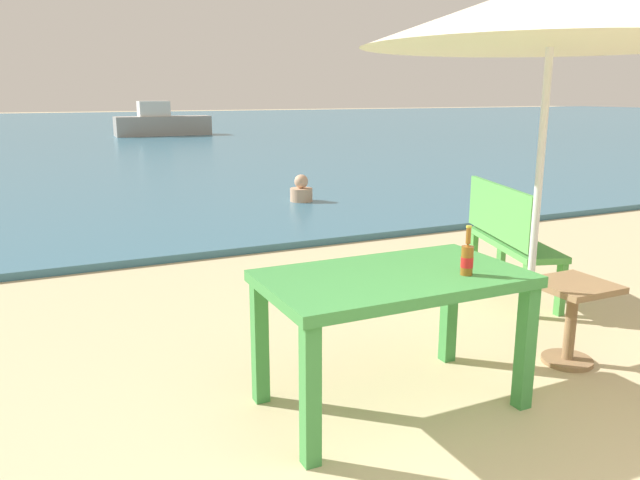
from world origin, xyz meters
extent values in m
cube|color=#386B84|center=(0.00, 30.00, 0.04)|extent=(120.00, 50.00, 0.08)
cube|color=#3D8C42|center=(-0.51, 1.54, 0.73)|extent=(1.40, 0.80, 0.06)
cube|color=#3D8C42|center=(-1.15, 1.20, 0.35)|extent=(0.08, 0.08, 0.70)
cube|color=#3D8C42|center=(0.13, 1.20, 0.35)|extent=(0.08, 0.08, 0.70)
cube|color=#3D8C42|center=(-1.15, 1.88, 0.35)|extent=(0.08, 0.08, 0.70)
cube|color=#3D8C42|center=(0.13, 1.88, 0.35)|extent=(0.08, 0.08, 0.70)
cylinder|color=brown|center=(-0.17, 1.35, 0.84)|extent=(0.06, 0.06, 0.16)
cone|color=brown|center=(-0.17, 1.35, 0.92)|extent=(0.06, 0.06, 0.03)
cylinder|color=brown|center=(-0.17, 1.35, 0.97)|extent=(0.03, 0.03, 0.09)
cylinder|color=red|center=(-0.17, 1.35, 0.83)|extent=(0.07, 0.07, 0.05)
cylinder|color=gold|center=(-0.17, 1.35, 1.02)|extent=(0.03, 0.03, 0.01)
cylinder|color=silver|center=(0.45, 1.52, 1.15)|extent=(0.04, 0.04, 2.30)
cone|color=beige|center=(0.45, 1.52, 2.12)|extent=(2.10, 2.10, 0.36)
cube|color=olive|center=(0.81, 1.52, 0.52)|extent=(0.44, 0.44, 0.04)
cylinder|color=olive|center=(0.81, 1.52, 0.25)|extent=(0.07, 0.07, 0.50)
cylinder|color=olive|center=(0.81, 1.52, 0.01)|extent=(0.32, 0.32, 0.03)
cube|color=#4C9E47|center=(1.46, 2.76, 0.45)|extent=(0.70, 1.25, 0.05)
cube|color=#4C9E47|center=(1.31, 2.80, 0.73)|extent=(0.40, 1.16, 0.44)
cube|color=#4C9E47|center=(1.43, 2.19, 0.21)|extent=(0.06, 0.06, 0.42)
cube|color=#4C9E47|center=(1.76, 3.24, 0.21)|extent=(0.06, 0.06, 0.42)
cube|color=#4C9E47|center=(1.16, 2.27, 0.21)|extent=(0.06, 0.06, 0.42)
cube|color=#4C9E47|center=(1.49, 3.32, 0.21)|extent=(0.06, 0.06, 0.42)
cylinder|color=tan|center=(1.49, 7.39, 0.18)|extent=(0.34, 0.34, 0.20)
sphere|color=tan|center=(1.49, 7.39, 0.39)|extent=(0.21, 0.21, 0.21)
cube|color=gray|center=(2.58, 23.30, 0.45)|extent=(3.58, 0.98, 0.73)
cube|color=silver|center=(2.26, 23.30, 1.10)|extent=(1.14, 0.73, 0.57)
camera|label=1|loc=(-2.20, -1.14, 1.70)|focal=34.60mm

